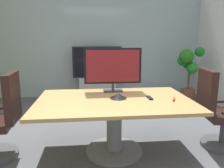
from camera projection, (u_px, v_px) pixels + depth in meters
name	position (u px, v px, depth m)	size (l,w,h in m)	color
ground_plane	(115.00, 156.00, 2.81)	(7.32, 7.32, 0.00)	#515459
wall_back_glass_partition	(101.00, 41.00, 5.60)	(5.29, 0.10, 2.87)	#9EB2B7
conference_table	(114.00, 112.00, 2.83)	(1.97, 1.26, 0.73)	#B2894C
office_chair_left	(0.00, 124.00, 2.70)	(0.61, 0.59, 1.09)	#4C4C51
office_chair_right	(217.00, 115.00, 2.99)	(0.62, 0.60, 1.09)	#4C4C51
tv_monitor	(113.00, 67.00, 3.17)	(0.84, 0.18, 0.64)	#333338
wall_display_unit	(97.00, 82.00, 5.44)	(1.20, 0.36, 1.31)	#B7BABC
potted_plant	(188.00, 69.00, 5.14)	(0.64, 0.62, 1.30)	brown
conference_phone	(118.00, 96.00, 2.83)	(0.22, 0.22, 0.07)	black
remote_control	(150.00, 98.00, 2.83)	(0.05, 0.17, 0.02)	black
whiteboard_marker	(174.00, 99.00, 2.75)	(0.13, 0.02, 0.02)	red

